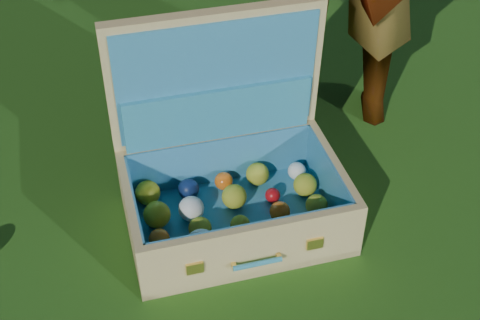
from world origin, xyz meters
The scene contains 2 objects.
ground centered at (0.00, 0.00, 0.00)m, with size 60.00×60.00×0.00m, color #215114.
suitcase centered at (0.01, 0.24, 0.16)m, with size 0.73×0.65×0.58m.
Camera 1 is at (0.27, -1.16, 1.37)m, focal length 50.00 mm.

